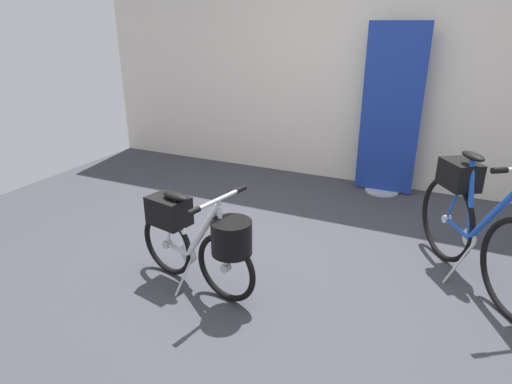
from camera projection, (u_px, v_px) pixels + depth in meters
name	position (u px, v px, depth m)	size (l,w,h in m)	color
ground_plane	(262.00, 272.00, 3.24)	(6.37, 6.37, 0.00)	#38383F
back_wall	(353.00, 40.00, 4.65)	(6.37, 0.10, 3.11)	silver
floor_banner_stand	(390.00, 120.00, 4.50)	(0.60, 0.36, 1.75)	#B7B7BC
folding_bike_foreground	(199.00, 237.00, 2.92)	(1.02, 0.53, 0.73)	black
display_bike_left	(475.00, 223.00, 3.01)	(0.84, 1.19, 0.99)	black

